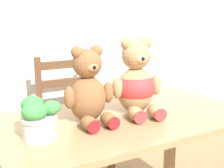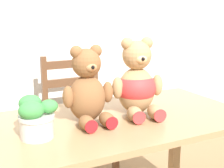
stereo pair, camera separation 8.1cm
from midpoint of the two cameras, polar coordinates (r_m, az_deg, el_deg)
wall_back at (r=2.63m, az=-9.93°, el=14.00°), size 8.00×0.04×2.60m
dining_table at (r=1.65m, az=3.52°, el=-9.54°), size 1.30×0.74×0.72m
wooden_chair_behind at (r=2.36m, az=-5.34°, el=-6.23°), size 0.45×0.40×0.93m
teddy_bear_left at (r=1.50m, az=-2.89°, el=-1.05°), size 0.26×0.25×0.37m
teddy_bear_right at (r=1.64m, az=6.01°, el=0.05°), size 0.28×0.31×0.40m
potted_plant at (r=1.35m, az=-12.11°, el=-6.00°), size 0.17×0.16×0.18m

